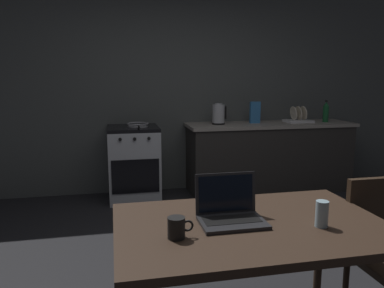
# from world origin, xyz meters

# --- Properties ---
(ground_plane) EXTENTS (12.00, 12.00, 0.00)m
(ground_plane) POSITION_xyz_m (0.00, 0.00, 0.00)
(ground_plane) COLOR black
(back_wall) EXTENTS (6.40, 0.10, 2.58)m
(back_wall) POSITION_xyz_m (0.30, 2.42, 1.29)
(back_wall) COLOR #484B4A
(back_wall) RESTS_ON ground_plane
(kitchen_counter) EXTENTS (2.16, 0.64, 0.89)m
(kitchen_counter) POSITION_xyz_m (1.20, 2.07, 0.45)
(kitchen_counter) COLOR #282623
(kitchen_counter) RESTS_ON ground_plane
(stove_oven) EXTENTS (0.60, 0.62, 0.89)m
(stove_oven) POSITION_xyz_m (-0.55, 2.07, 0.44)
(stove_oven) COLOR #B7BABF
(stove_oven) RESTS_ON ground_plane
(dining_table) EXTENTS (1.34, 0.86, 0.76)m
(dining_table) POSITION_xyz_m (-0.13, -0.77, 0.69)
(dining_table) COLOR #332319
(dining_table) RESTS_ON ground_plane
(laptop) EXTENTS (0.32, 0.24, 0.23)m
(laptop) POSITION_xyz_m (-0.23, -0.73, 0.81)
(laptop) COLOR #232326
(laptop) RESTS_ON dining_table
(electric_kettle) EXTENTS (0.18, 0.16, 0.26)m
(electric_kettle) POSITION_xyz_m (0.51, 2.07, 1.02)
(electric_kettle) COLOR black
(electric_kettle) RESTS_ON kitchen_counter
(bottle) EXTENTS (0.07, 0.07, 0.28)m
(bottle) POSITION_xyz_m (1.96, 2.02, 1.03)
(bottle) COLOR #19592D
(bottle) RESTS_ON kitchen_counter
(frying_pan) EXTENTS (0.26, 0.43, 0.05)m
(frying_pan) POSITION_xyz_m (-0.49, 2.05, 0.92)
(frying_pan) COLOR gray
(frying_pan) RESTS_ON stove_oven
(coffee_mug) EXTENTS (0.12, 0.08, 0.10)m
(coffee_mug) POSITION_xyz_m (-0.52, -0.88, 0.81)
(coffee_mug) COLOR black
(coffee_mug) RESTS_ON dining_table
(drinking_glass) EXTENTS (0.06, 0.06, 0.13)m
(drinking_glass) POSITION_xyz_m (0.18, -0.89, 0.82)
(drinking_glass) COLOR #99B7C6
(drinking_glass) RESTS_ON dining_table
(cereal_box) EXTENTS (0.13, 0.05, 0.28)m
(cereal_box) POSITION_xyz_m (1.00, 2.09, 1.03)
(cereal_box) COLOR #3372B2
(cereal_box) RESTS_ON kitchen_counter
(dish_rack) EXTENTS (0.34, 0.26, 0.21)m
(dish_rack) POSITION_xyz_m (1.60, 2.07, 0.94)
(dish_rack) COLOR silver
(dish_rack) RESTS_ON kitchen_counter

